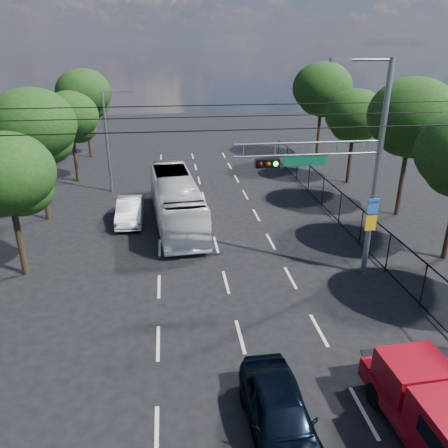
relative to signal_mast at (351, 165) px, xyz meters
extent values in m
plane|color=black|center=(-5.28, -7.99, -5.24)|extent=(120.00, 120.00, 0.00)
cube|color=beige|center=(-8.28, -7.99, -5.24)|extent=(0.12, 2.00, 0.01)
cube|color=beige|center=(-8.28, -3.99, -5.24)|extent=(0.12, 2.00, 0.01)
cube|color=beige|center=(-8.28, 0.01, -5.24)|extent=(0.12, 2.00, 0.01)
cube|color=beige|center=(-8.28, 4.01, -5.24)|extent=(0.12, 2.00, 0.01)
cube|color=beige|center=(-8.28, 8.01, -5.24)|extent=(0.12, 2.00, 0.01)
cube|color=beige|center=(-8.28, 12.01, -5.24)|extent=(0.12, 2.00, 0.01)
cube|color=beige|center=(-8.28, 16.01, -5.24)|extent=(0.12, 2.00, 0.01)
cube|color=beige|center=(-8.28, 20.01, -5.24)|extent=(0.12, 2.00, 0.01)
cube|color=beige|center=(-8.28, 24.01, -5.24)|extent=(0.12, 2.00, 0.01)
cube|color=beige|center=(-5.28, -7.99, -5.24)|extent=(0.12, 2.00, 0.01)
cube|color=beige|center=(-5.28, -3.99, -5.24)|extent=(0.12, 2.00, 0.01)
cube|color=beige|center=(-5.28, 0.01, -5.24)|extent=(0.12, 2.00, 0.01)
cube|color=beige|center=(-5.28, 4.01, -5.24)|extent=(0.12, 2.00, 0.01)
cube|color=beige|center=(-5.28, 8.01, -5.24)|extent=(0.12, 2.00, 0.01)
cube|color=beige|center=(-5.28, 12.01, -5.24)|extent=(0.12, 2.00, 0.01)
cube|color=beige|center=(-5.28, 16.01, -5.24)|extent=(0.12, 2.00, 0.01)
cube|color=beige|center=(-5.28, 20.01, -5.24)|extent=(0.12, 2.00, 0.01)
cube|color=beige|center=(-5.28, 24.01, -5.24)|extent=(0.12, 2.00, 0.01)
cube|color=beige|center=(-2.28, -7.99, -5.24)|extent=(0.12, 2.00, 0.01)
cube|color=beige|center=(-2.28, -3.99, -5.24)|extent=(0.12, 2.00, 0.01)
cube|color=beige|center=(-2.28, 0.01, -5.24)|extent=(0.12, 2.00, 0.01)
cube|color=beige|center=(-2.28, 4.01, -5.24)|extent=(0.12, 2.00, 0.01)
cube|color=beige|center=(-2.28, 8.01, -5.24)|extent=(0.12, 2.00, 0.01)
cube|color=beige|center=(-2.28, 12.01, -5.24)|extent=(0.12, 2.00, 0.01)
cube|color=beige|center=(-2.28, 16.01, -5.24)|extent=(0.12, 2.00, 0.01)
cube|color=beige|center=(-2.28, 20.01, -5.24)|extent=(0.12, 2.00, 0.01)
cube|color=beige|center=(-2.28, 24.01, -5.24)|extent=(0.12, 2.00, 0.01)
cylinder|color=slate|center=(1.22, 0.01, -0.49)|extent=(0.24, 0.24, 9.50)
cylinder|color=slate|center=(0.22, 0.01, 4.16)|extent=(2.00, 0.10, 0.10)
cube|color=slate|center=(-0.88, 0.01, 4.16)|extent=(0.80, 0.25, 0.18)
cylinder|color=slate|center=(-1.88, 0.01, 1.01)|extent=(6.20, 0.08, 0.08)
cylinder|color=slate|center=(-1.88, 0.01, 0.51)|extent=(6.20, 0.08, 0.08)
cube|color=black|center=(-3.58, 0.01, 0.21)|extent=(1.00, 0.28, 0.35)
sphere|color=#3F0505|center=(-3.90, -0.14, 0.21)|extent=(0.20, 0.20, 0.20)
sphere|color=#4C3805|center=(-3.58, -0.14, 0.21)|extent=(0.20, 0.20, 0.20)
sphere|color=#0CE533|center=(-3.26, -0.14, 0.21)|extent=(0.20, 0.20, 0.20)
cube|color=#0B5232|center=(-1.98, 0.01, 0.26)|extent=(1.80, 0.05, 0.40)
cube|color=#255FB1|center=(1.20, -0.13, -1.84)|extent=(0.50, 0.04, 0.70)
cube|color=#FFA60D|center=(1.20, -0.13, -2.64)|extent=(0.50, 0.04, 0.70)
cylinder|color=slate|center=(0.62, 0.01, 0.76)|extent=(0.05, 0.05, 0.50)
cylinder|color=slate|center=(-0.68, 0.01, 0.76)|extent=(0.05, 0.05, 0.50)
cylinder|color=slate|center=(-1.98, 0.01, 0.76)|extent=(0.05, 0.05, 0.50)
cylinder|color=slate|center=(-3.28, 0.01, 0.76)|extent=(0.05, 0.05, 0.50)
cylinder|color=slate|center=(-4.58, 0.01, 0.76)|extent=(0.05, 0.05, 0.50)
cylinder|color=slate|center=(-11.78, 14.01, -1.74)|extent=(0.18, 0.18, 7.00)
cylinder|color=slate|center=(-10.98, 14.01, 1.76)|extent=(1.60, 0.09, 0.09)
cube|color=slate|center=(-10.08, 14.01, 1.76)|extent=(0.60, 0.22, 0.15)
cylinder|color=black|center=(-5.28, -1.99, 1.96)|extent=(22.00, 0.04, 0.04)
cylinder|color=black|center=(-5.28, 1.51, 2.36)|extent=(22.00, 0.04, 0.04)
cylinder|color=black|center=(-5.28, 3.01, 1.66)|extent=(22.00, 0.04, 0.04)
cube|color=black|center=(2.32, 4.01, -3.29)|extent=(0.04, 34.00, 0.06)
cube|color=black|center=(2.32, 4.01, -5.09)|extent=(0.04, 34.00, 0.06)
cylinder|color=black|center=(2.32, -2.99, -4.24)|extent=(0.06, 0.06, 2.00)
cylinder|color=black|center=(2.32, 0.01, -4.24)|extent=(0.06, 0.06, 2.00)
cylinder|color=black|center=(2.32, 3.01, -4.24)|extent=(0.06, 0.06, 2.00)
cylinder|color=black|center=(2.32, 6.01, -4.24)|extent=(0.06, 0.06, 2.00)
cylinder|color=black|center=(2.32, 9.01, -4.24)|extent=(0.06, 0.06, 2.00)
cylinder|color=black|center=(2.32, 12.01, -4.24)|extent=(0.06, 0.06, 2.00)
cylinder|color=black|center=(2.32, 15.01, -4.24)|extent=(0.06, 0.06, 2.00)
cylinder|color=black|center=(2.32, 18.01, -4.24)|extent=(0.06, 0.06, 2.00)
cylinder|color=black|center=(2.32, 21.01, -4.24)|extent=(0.06, 0.06, 2.00)
cylinder|color=black|center=(6.52, 7.01, -2.86)|extent=(0.28, 0.28, 4.76)
ellipsoid|color=black|center=(6.52, 7.01, 0.88)|extent=(5.10, 5.10, 4.33)
ellipsoid|color=black|center=(6.92, 7.31, -0.31)|extent=(3.40, 3.40, 2.72)
ellipsoid|color=black|center=(6.17, 6.81, -0.14)|extent=(3.23, 3.23, 2.58)
cylinder|color=black|center=(6.12, 14.01, -3.23)|extent=(0.28, 0.28, 4.03)
ellipsoid|color=black|center=(6.12, 14.01, -0.06)|extent=(4.32, 4.32, 3.67)
ellipsoid|color=black|center=(6.52, 14.31, -1.07)|extent=(2.88, 2.88, 2.30)
ellipsoid|color=black|center=(5.77, 13.81, -0.92)|extent=(2.74, 2.74, 2.19)
cylinder|color=black|center=(6.32, 22.01, -2.78)|extent=(0.28, 0.28, 4.93)
ellipsoid|color=black|center=(6.32, 22.01, 1.09)|extent=(5.28, 5.28, 4.49)
ellipsoid|color=black|center=(6.72, 22.31, -0.14)|extent=(3.52, 3.52, 2.82)
ellipsoid|color=black|center=(5.97, 21.81, 0.04)|extent=(3.34, 3.34, 2.68)
cylinder|color=black|center=(-14.48, 2.01, -3.34)|extent=(0.28, 0.28, 3.81)
ellipsoid|color=black|center=(-14.48, 2.01, -0.35)|extent=(4.08, 4.08, 3.47)
ellipsoid|color=black|center=(-14.08, 2.31, -1.30)|extent=(2.72, 2.72, 2.18)
ellipsoid|color=black|center=(-14.83, 1.81, -1.16)|extent=(2.58, 2.58, 2.07)
cylinder|color=black|center=(-15.08, 9.01, -3.00)|extent=(0.28, 0.28, 4.48)
ellipsoid|color=black|center=(-15.08, 9.01, 0.52)|extent=(4.80, 4.80, 4.08)
ellipsoid|color=black|center=(-14.68, 9.31, -0.60)|extent=(3.20, 3.20, 2.56)
ellipsoid|color=black|center=(-15.43, 8.81, -0.44)|extent=(3.04, 3.04, 2.43)
cylinder|color=black|center=(-14.68, 17.01, -3.28)|extent=(0.28, 0.28, 3.92)
ellipsoid|color=black|center=(-14.68, 17.01, -0.20)|extent=(4.20, 4.20, 3.57)
ellipsoid|color=black|center=(-14.28, 17.31, -1.18)|extent=(2.80, 2.80, 2.24)
ellipsoid|color=black|center=(-15.03, 16.81, -1.04)|extent=(2.66, 2.66, 2.13)
cylinder|color=black|center=(-14.88, 25.01, -2.95)|extent=(0.28, 0.28, 4.59)
ellipsoid|color=black|center=(-14.88, 25.01, 0.66)|extent=(4.92, 4.92, 4.18)
ellipsoid|color=black|center=(-14.48, 25.31, -0.49)|extent=(3.28, 3.28, 2.62)
ellipsoid|color=black|center=(-15.23, 24.81, -0.32)|extent=(3.12, 3.12, 2.49)
cylinder|color=black|center=(-1.85, -7.71, -4.90)|extent=(0.29, 0.70, 0.69)
cylinder|color=black|center=(-0.17, -7.63, -4.90)|extent=(0.29, 0.70, 0.69)
cube|color=maroon|center=(-0.94, -9.21, -4.63)|extent=(2.10, 5.04, 0.56)
cube|color=maroon|center=(-1.04, -6.98, -4.55)|extent=(1.86, 0.62, 0.55)
cube|color=black|center=(-1.05, -6.71, -4.30)|extent=(1.70, 0.47, 0.30)
cube|color=maroon|center=(-0.99, -8.07, -3.90)|extent=(1.85, 1.61, 0.94)
cube|color=black|center=(-0.96, -8.81, -3.85)|extent=(1.54, 0.12, 0.55)
cube|color=black|center=(-1.83, -10.34, -3.80)|extent=(0.09, 1.19, 0.45)
imported|color=black|center=(-4.94, -8.43, -4.51)|extent=(1.81, 4.34, 1.47)
imported|color=silver|center=(-7.28, 7.39, -3.83)|extent=(3.25, 10.29, 2.82)
imported|color=white|center=(-10.04, 7.96, -4.55)|extent=(1.48, 4.23, 1.39)
camera|label=1|loc=(-7.58, -17.05, 4.74)|focal=35.00mm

